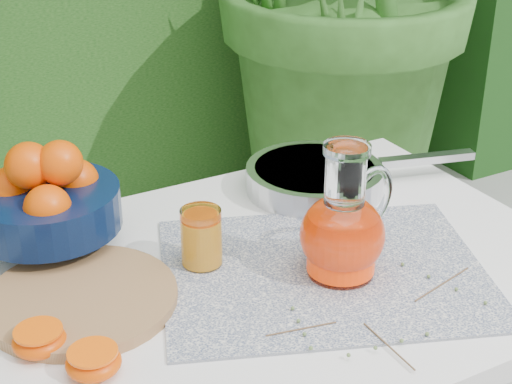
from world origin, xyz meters
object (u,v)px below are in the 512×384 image
fruit_bowl (46,199)px  white_table (262,314)px  cutting_board (82,298)px  saute_pan (317,177)px  juice_pitcher (344,230)px

fruit_bowl → white_table: bearing=-41.8°
white_table → cutting_board: (-0.28, 0.05, 0.09)m
fruit_bowl → saute_pan: bearing=-3.9°
cutting_board → fruit_bowl: size_ratio=1.00×
cutting_board → saute_pan: size_ratio=0.59×
saute_pan → white_table: bearing=-138.6°
white_table → cutting_board: bearing=169.8°
white_table → cutting_board: 0.29m
white_table → fruit_bowl: (-0.27, 0.24, 0.17)m
cutting_board → juice_pitcher: juice_pitcher is taller
cutting_board → juice_pitcher: size_ratio=1.30×
cutting_board → saute_pan: saute_pan is taller
cutting_board → saute_pan: bearing=17.0°
fruit_bowl → juice_pitcher: 0.48m
white_table → fruit_bowl: fruit_bowl is taller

